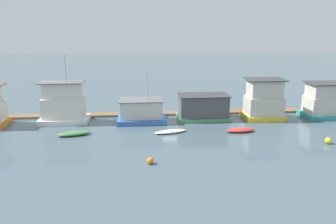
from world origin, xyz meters
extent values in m
plane|color=#475B66|center=(0.00, 0.00, 0.00)|extent=(200.00, 200.00, 0.00)
cube|color=brown|center=(0.00, 2.96, 0.15)|extent=(59.60, 1.84, 0.30)
cube|color=white|center=(-13.42, 0.27, 0.32)|extent=(6.23, 3.56, 0.64)
cube|color=silver|center=(-13.42, 0.27, 1.94)|extent=(5.20, 2.52, 2.59)
cube|color=silver|center=(-13.42, 0.27, 4.23)|extent=(4.69, 2.02, 1.99)
cube|color=slate|center=(-13.42, 0.27, 5.29)|extent=(5.50, 2.82, 0.12)
cylinder|color=#B2B2B7|center=(-12.82, 0.27, 7.09)|extent=(0.12, 0.12, 3.48)
cube|color=#3866B7|center=(-3.42, -0.30, 0.31)|extent=(6.28, 4.19, 0.62)
cube|color=beige|center=(-3.42, -0.30, 1.74)|extent=(5.31, 3.22, 2.24)
cube|color=slate|center=(-3.42, -0.30, 2.92)|extent=(5.61, 3.52, 0.12)
cylinder|color=#B2B2B7|center=(-2.65, -0.30, 4.84)|extent=(0.12, 0.12, 3.72)
cube|color=#4C9360|center=(4.83, 0.16, 0.23)|extent=(6.91, 3.86, 0.45)
cube|color=#4C4C51|center=(4.83, 0.16, 1.84)|extent=(6.33, 3.28, 2.78)
cube|color=#38383D|center=(4.83, 0.16, 3.29)|extent=(6.63, 3.58, 0.12)
cube|color=gold|center=(12.94, -0.30, 0.31)|extent=(5.20, 3.80, 0.62)
cube|color=beige|center=(12.94, -0.30, 1.81)|extent=(4.63, 3.23, 2.39)
cube|color=beige|center=(12.94, -0.30, 4.15)|extent=(4.17, 2.77, 2.29)
cube|color=#38383D|center=(12.94, -0.30, 5.35)|extent=(4.93, 3.53, 0.12)
cube|color=teal|center=(22.06, -0.28, 0.30)|extent=(6.73, 4.14, 0.61)
cube|color=beige|center=(22.06, -0.28, 1.73)|extent=(5.92, 3.33, 2.26)
cube|color=beige|center=(22.06, -0.28, 3.77)|extent=(5.60, 3.02, 1.81)
cube|color=#38383D|center=(22.06, -0.28, 4.73)|extent=(6.22, 3.63, 0.12)
ellipsoid|color=#47844C|center=(-11.22, -5.23, 0.25)|extent=(3.89, 2.06, 0.49)
cube|color=#997F60|center=(-11.22, -5.23, 0.42)|extent=(0.40, 1.05, 0.08)
ellipsoid|color=white|center=(-0.09, -5.31, 0.18)|extent=(4.06, 1.96, 0.36)
cube|color=#997F60|center=(-0.09, -5.31, 0.31)|extent=(0.37, 0.91, 0.08)
ellipsoid|color=red|center=(8.24, -5.61, 0.24)|extent=(3.57, 1.57, 0.47)
cube|color=#997F60|center=(8.24, -5.61, 0.40)|extent=(0.24, 1.10, 0.08)
cylinder|color=brown|center=(23.16, 1.79, 0.91)|extent=(0.22, 0.22, 1.83)
cylinder|color=#846B4C|center=(-13.53, 1.79, 1.07)|extent=(0.27, 0.27, 2.14)
cylinder|color=brown|center=(-2.04, 1.79, 0.75)|extent=(0.27, 0.27, 1.50)
sphere|color=orange|center=(-2.74, -13.88, 0.31)|extent=(0.63, 0.63, 0.63)
sphere|color=yellow|center=(16.43, -10.31, 0.35)|extent=(0.70, 0.70, 0.70)
camera|label=1|loc=(-3.54, -41.66, 12.45)|focal=35.00mm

